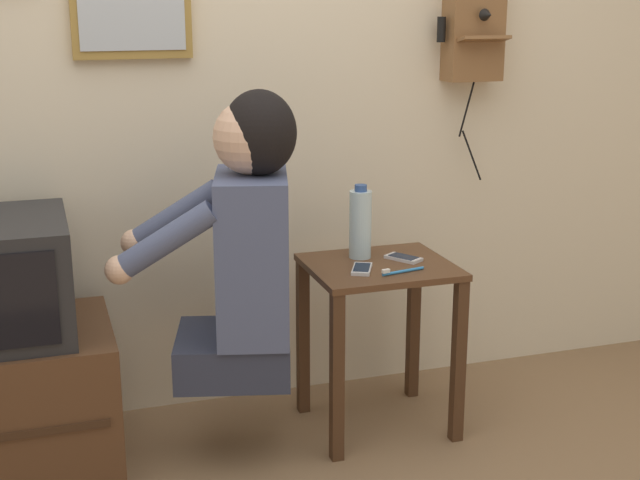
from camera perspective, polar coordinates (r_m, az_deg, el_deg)
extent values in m
cube|color=beige|center=(3.15, -7.89, 11.58)|extent=(6.80, 0.05, 2.55)
cube|color=#51331E|center=(3.03, 3.83, -1.73)|extent=(0.48, 0.42, 0.02)
cube|color=#452B1A|center=(2.90, 1.09, -8.83)|extent=(0.04, 0.04, 0.58)
cube|color=#452B1A|center=(3.05, 8.85, -7.70)|extent=(0.04, 0.04, 0.58)
cube|color=#452B1A|center=(3.22, -1.10, -6.24)|extent=(0.04, 0.04, 0.58)
cube|color=#452B1A|center=(3.37, 5.99, -5.37)|extent=(0.04, 0.04, 0.58)
cube|color=#2D3347|center=(2.91, -5.63, -7.26)|extent=(0.43, 0.42, 0.14)
cube|color=#4C567A|center=(2.80, -4.34, -1.00)|extent=(0.30, 0.40, 0.52)
sphere|color=#DBAD8E|center=(2.72, -4.50, 6.57)|extent=(0.23, 0.23, 0.23)
ellipsoid|color=black|center=(2.72, -3.90, 6.87)|extent=(0.28, 0.29, 0.26)
cylinder|color=#4C567A|center=(2.65, -9.84, -0.03)|extent=(0.33, 0.15, 0.24)
cylinder|color=#4C567A|center=(2.94, -9.22, 1.52)|extent=(0.33, 0.15, 0.24)
sphere|color=#DBAD8E|center=(2.69, -12.72, -1.88)|extent=(0.09, 0.09, 0.09)
sphere|color=#DBAD8E|center=(2.97, -11.82, -0.16)|extent=(0.09, 0.09, 0.09)
cube|color=brown|center=(3.40, 9.81, 13.51)|extent=(0.21, 0.11, 0.42)
cube|color=brown|center=(3.33, 10.46, 12.55)|extent=(0.19, 0.07, 0.03)
cone|color=black|center=(3.31, 10.70, 13.97)|extent=(0.04, 0.05, 0.04)
cylinder|color=black|center=(3.34, 7.78, 13.21)|extent=(0.03, 0.03, 0.09)
cylinder|color=black|center=(3.40, 9.38, 8.32)|extent=(0.04, 0.04, 0.22)
cylinder|color=black|center=(3.44, 9.68, 5.36)|extent=(0.07, 0.06, 0.19)
cube|color=silver|center=(2.95, 2.69, -1.87)|extent=(0.11, 0.14, 0.01)
cube|color=black|center=(2.94, 2.70, -1.75)|extent=(0.09, 0.11, 0.00)
cube|color=silver|center=(3.08, 5.36, -1.16)|extent=(0.12, 0.14, 0.01)
cube|color=black|center=(3.07, 5.37, -1.05)|extent=(0.09, 0.11, 0.00)
cylinder|color=silver|center=(3.07, 2.60, 1.00)|extent=(0.08, 0.08, 0.23)
cylinder|color=#2D4C8C|center=(3.04, 2.63, 3.35)|extent=(0.04, 0.04, 0.02)
cylinder|color=#338CD8|center=(2.93, 5.34, -2.00)|extent=(0.16, 0.04, 0.01)
cube|color=white|center=(2.89, 4.24, -2.00)|extent=(0.03, 0.02, 0.01)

